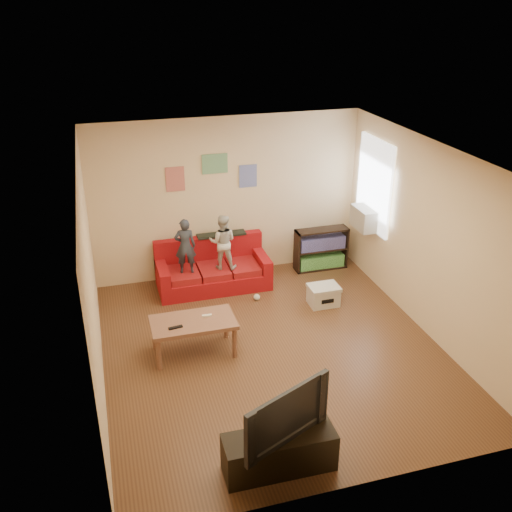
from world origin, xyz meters
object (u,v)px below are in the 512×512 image
object	(u,v)px
bookshelf	(321,251)
sofa	(212,271)
file_box	(324,295)
coffee_table	(193,325)
child_b	(223,242)
child_a	(185,246)
tv_stand	(279,452)
television	(280,412)

from	to	relation	value
bookshelf	sofa	bearing A→B (deg)	-176.95
file_box	coffee_table	bearing A→B (deg)	-161.42
sofa	child_b	xyz separation A→B (m)	(0.15, -0.16, 0.57)
child_a	sofa	bearing A→B (deg)	-151.33
child_a	coffee_table	size ratio (longest dim) A/B	0.81
bookshelf	file_box	world-z (taller)	bookshelf
coffee_table	sofa	bearing A→B (deg)	70.49
sofa	tv_stand	bearing A→B (deg)	-92.76
bookshelf	file_box	bearing A→B (deg)	-109.86
sofa	tv_stand	xyz separation A→B (m)	(-0.20, -4.14, -0.05)
child_a	tv_stand	distance (m)	4.03
tv_stand	file_box	bearing A→B (deg)	61.31
tv_stand	coffee_table	bearing A→B (deg)	102.21
child_b	tv_stand	world-z (taller)	child_b
child_b	file_box	size ratio (longest dim) A/B	1.94
tv_stand	television	xyz separation A→B (m)	(0.00, 0.00, 0.52)
file_box	tv_stand	size ratio (longest dim) A/B	0.41
child_a	television	size ratio (longest dim) A/B	0.85
bookshelf	tv_stand	distance (m)	4.76
coffee_table	file_box	world-z (taller)	coffee_table
bookshelf	tv_stand	bearing A→B (deg)	-117.01
sofa	child_b	world-z (taller)	child_b
tv_stand	child_b	bearing A→B (deg)	85.98
television	coffee_table	bearing A→B (deg)	76.53
child_a	bookshelf	size ratio (longest dim) A/B	0.98
child_b	coffee_table	bearing A→B (deg)	83.30
child_a	television	xyz separation A→B (m)	(0.25, -3.97, -0.10)
child_b	television	size ratio (longest dim) A/B	0.85
television	sofa	bearing A→B (deg)	62.55
sofa	coffee_table	world-z (taller)	sofa
coffee_table	television	xyz separation A→B (m)	(0.45, -2.29, 0.31)
tv_stand	child_a	bearing A→B (deg)	94.61
file_box	sofa	bearing A→B (deg)	143.80
bookshelf	file_box	size ratio (longest dim) A/B	1.98
child_b	tv_stand	bearing A→B (deg)	103.77
sofa	child_b	distance (m)	0.61
child_b	television	bearing A→B (deg)	103.77
child_a	file_box	bearing A→B (deg)	163.19
tv_stand	television	size ratio (longest dim) A/B	1.08
bookshelf	tv_stand	size ratio (longest dim) A/B	0.81
child_a	tv_stand	bearing A→B (deg)	102.57
coffee_table	file_box	xyz separation A→B (m)	(2.18, 0.73, -0.27)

